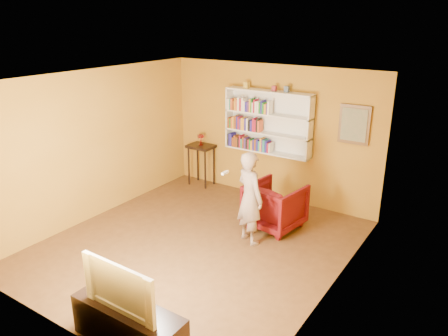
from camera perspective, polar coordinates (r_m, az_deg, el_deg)
The scene contains 16 objects.
room_shell at distance 6.85m, azimuth -3.74°, elevation -2.58°, with size 5.30×5.80×2.88m.
bookshelf at distance 8.62m, azimuth 5.94°, elevation 6.01°, with size 1.80×0.29×1.23m.
books_row_lower at distance 8.82m, azimuth 3.44°, elevation 3.25°, with size 0.98×0.19×0.27m.
books_row_middle at distance 8.77m, azimuth 2.82°, elevation 5.80°, with size 0.73×0.19×0.27m.
books_row_upper at distance 8.65m, azimuth 3.40°, elevation 8.12°, with size 0.94×0.19×0.27m.
ornament_left at distance 8.68m, azimuth 2.96°, elevation 10.76°, with size 0.09×0.09×0.12m, color gold.
ornament_centre at distance 8.39m, azimuth 6.58°, elevation 10.29°, with size 0.07×0.07×0.10m, color #923040.
ornament_right at distance 8.28m, azimuth 8.20°, elevation 10.15°, with size 0.08×0.08×0.12m, color #485B78.
framed_painting at distance 8.03m, azimuth 16.66°, elevation 5.44°, with size 0.55×0.05×0.70m.
console_table at distance 9.52m, azimuth -3.01°, elevation 2.10°, with size 0.55×0.42×0.91m.
ruby_lustre at distance 9.42m, azimuth -3.05°, elevation 4.04°, with size 0.15×0.15×0.24m.
armchair at distance 7.74m, azimuth 6.68°, elevation -4.89°, with size 0.87×0.90×0.82m, color #42040B.
person at distance 7.07m, azimuth 3.40°, elevation -3.92°, with size 0.57×0.37×1.56m, color #7D685C.
game_remote at distance 6.67m, azimuth 0.13°, elevation -0.63°, with size 0.04×0.15×0.04m, color white.
tv_cabinet at distance 5.35m, azimuth -12.29°, elevation -19.50°, with size 1.42×0.42×0.51m, color black.
television at distance 5.02m, azimuth -12.75°, elevation -14.60°, with size 1.03×0.14×0.59m, color black.
Camera 1 is at (3.88, -5.03, 3.57)m, focal length 35.00 mm.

